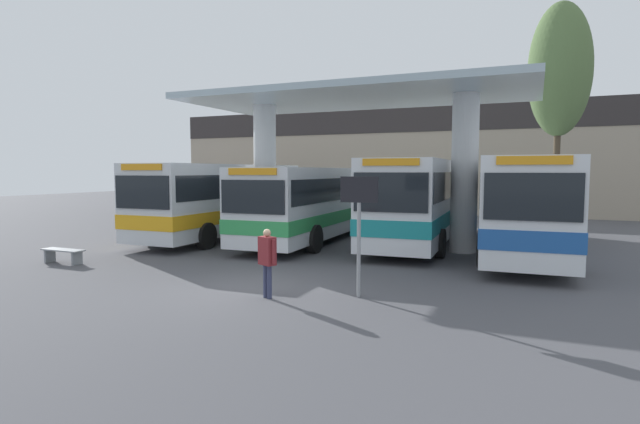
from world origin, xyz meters
TOP-DOWN VIEW (x-y plane):
  - ground_plane at (0.00, 0.00)m, footprint 100.00×100.00m
  - townhouse_backdrop at (0.00, 23.80)m, footprint 40.00×0.58m
  - station_canopy at (0.00, 8.01)m, footprint 13.21×6.35m
  - transit_bus_left_bay at (-6.17, 7.98)m, footprint 2.91×10.31m
  - transit_bus_center_bay at (-2.11, 9.25)m, footprint 3.04×11.97m
  - transit_bus_right_bay at (2.18, 9.84)m, footprint 3.10×11.44m
  - transit_bus_far_right_bay at (6.12, 8.99)m, footprint 3.16×12.23m
  - waiting_bench_near_pillar at (-7.27, 0.61)m, footprint 1.51×0.44m
  - info_sign_platform at (2.73, 0.35)m, footprint 0.90×0.09m
  - pedestrian_waiting at (0.83, -0.59)m, footprint 0.57×0.39m
  - poplar_tree_behind_left at (7.28, 14.19)m, footprint 2.66×2.66m
  - parked_car_street at (-9.84, 20.45)m, footprint 4.75×2.17m

SIDE VIEW (x-z plane):
  - ground_plane at x=0.00m, z-range 0.00..0.00m
  - waiting_bench_near_pillar at x=-7.27m, z-range 0.11..0.57m
  - pedestrian_waiting at x=0.83m, z-range 0.18..1.79m
  - parked_car_street at x=-9.84m, z-range -0.02..2.02m
  - transit_bus_center_bay at x=-2.11m, z-range 0.19..3.25m
  - transit_bus_left_bay at x=-6.17m, z-range 0.19..3.40m
  - transit_bus_right_bay at x=2.18m, z-range 0.19..3.54m
  - transit_bus_far_right_bay at x=6.12m, z-range 0.20..3.55m
  - info_sign_platform at x=2.73m, z-range 0.61..3.42m
  - townhouse_backdrop at x=0.00m, z-range 0.61..7.97m
  - station_canopy at x=0.00m, z-range 1.85..7.78m
  - poplar_tree_behind_left at x=7.28m, z-range 2.19..12.51m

